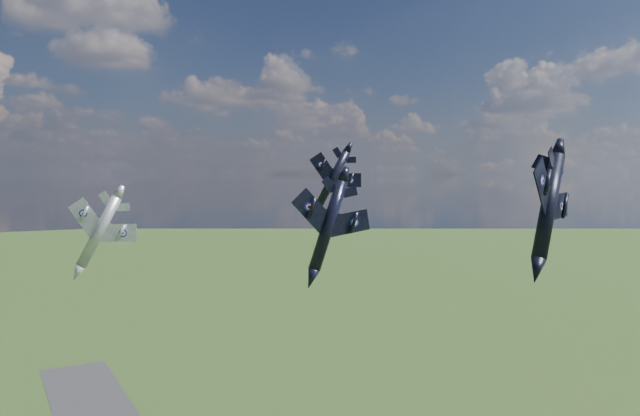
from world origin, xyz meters
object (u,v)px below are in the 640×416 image
jet_high_navy (332,179)px  jet_right_navy (548,206)px  jet_lead_navy (328,225)px  jet_left_silver (99,231)px

jet_high_navy → jet_right_navy: bearing=-67.6°
jet_lead_navy → jet_left_silver: 27.29m
jet_lead_navy → jet_high_navy: bearing=67.5°
jet_left_silver → jet_lead_navy: bearing=6.0°
jet_lead_navy → jet_right_navy: bearing=-56.6°
jet_lead_navy → jet_right_navy: 27.09m
jet_lead_navy → jet_high_navy: size_ratio=1.17×
jet_lead_navy → jet_right_navy: jet_right_navy is taller
jet_high_navy → jet_left_silver: 40.05m
jet_lead_navy → jet_left_silver: (-26.12, 7.87, -0.28)m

